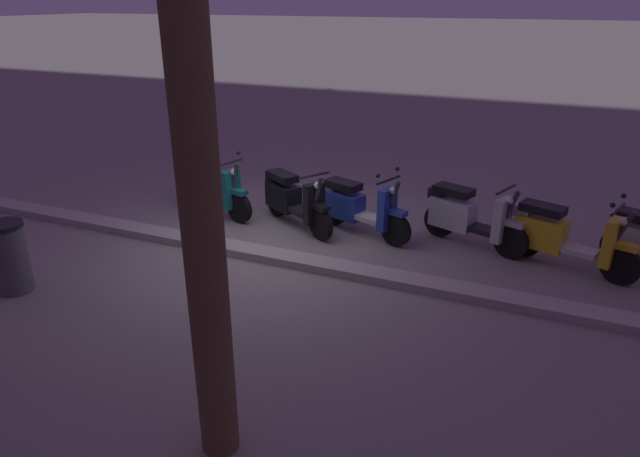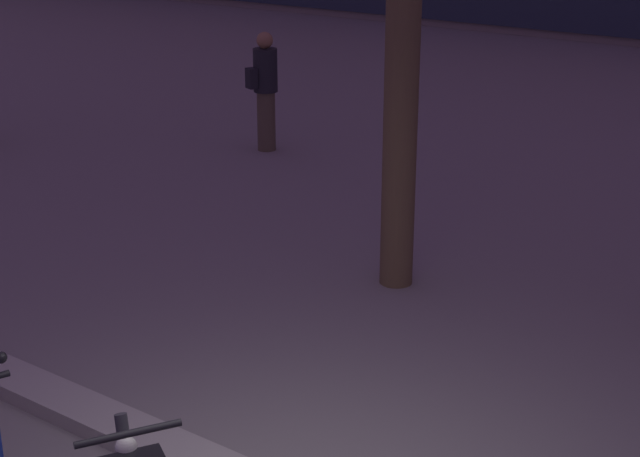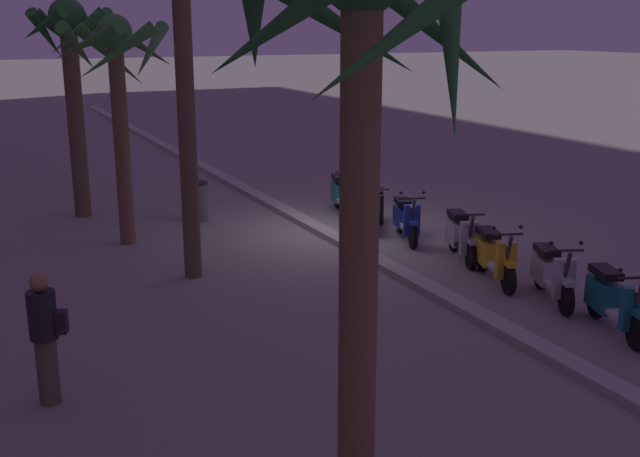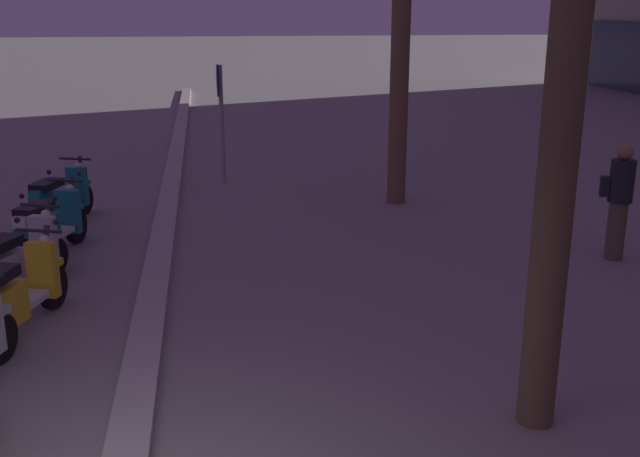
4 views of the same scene
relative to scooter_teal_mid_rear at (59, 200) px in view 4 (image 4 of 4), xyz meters
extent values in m
cylinder|color=black|center=(-0.78, 0.27, -0.19)|extent=(0.52, 0.26, 0.52)
cylinder|color=black|center=(0.48, -0.17, -0.19)|extent=(0.52, 0.26, 0.52)
cube|color=#197075|center=(-0.20, 0.07, -0.13)|extent=(0.66, 0.46, 0.08)
cube|color=#197075|center=(0.28, -0.09, -0.02)|extent=(0.75, 0.52, 0.44)
cube|color=black|center=(0.30, -0.10, 0.33)|extent=(0.66, 0.48, 0.12)
cube|color=#197075|center=(-0.61, 0.21, 0.10)|extent=(0.24, 0.37, 0.66)
cube|color=#197075|center=(-0.78, 0.27, 0.10)|extent=(0.35, 0.25, 0.08)
cylinder|color=#333338|center=(-0.69, 0.23, 0.25)|extent=(0.29, 0.16, 0.69)
cylinder|color=black|center=(-0.61, 0.21, 0.57)|extent=(0.22, 0.54, 0.04)
sphere|color=white|center=(-0.71, 0.24, 0.43)|extent=(0.12, 0.12, 0.12)
cube|color=#197075|center=(0.56, -0.19, 0.23)|extent=(0.29, 0.27, 0.16)
cylinder|color=black|center=(0.93, 0.40, -0.19)|extent=(0.52, 0.27, 0.52)
cylinder|color=black|center=(2.12, -0.02, -0.19)|extent=(0.52, 0.27, 0.52)
cube|color=silver|center=(1.48, 0.20, -0.13)|extent=(0.66, 0.46, 0.08)
cube|color=#197075|center=(1.91, 0.05, -0.01)|extent=(0.75, 0.53, 0.46)
cube|color=black|center=(1.93, 0.04, 0.36)|extent=(0.67, 0.48, 0.12)
cube|color=#197075|center=(1.10, 0.34, 0.10)|extent=(0.25, 0.37, 0.66)
cube|color=#197075|center=(0.93, 0.40, 0.10)|extent=(0.36, 0.26, 0.08)
cylinder|color=#333338|center=(1.02, 0.36, 0.25)|extent=(0.29, 0.16, 0.69)
cylinder|color=black|center=(1.10, 0.34, 0.57)|extent=(0.22, 0.54, 0.04)
sphere|color=white|center=(1.01, 0.37, 0.43)|extent=(0.12, 0.12, 0.12)
cube|color=silver|center=(2.19, -0.05, 0.26)|extent=(0.29, 0.27, 0.16)
sphere|color=black|center=(1.04, 0.10, 0.69)|extent=(0.07, 0.07, 0.07)
sphere|color=black|center=(1.20, 0.56, 0.69)|extent=(0.07, 0.07, 0.07)
cylinder|color=black|center=(2.41, 0.34, -0.19)|extent=(0.52, 0.30, 0.52)
cube|color=silver|center=(2.94, 0.11, -0.13)|extent=(0.66, 0.49, 0.08)
cube|color=silver|center=(3.36, -0.07, -0.04)|extent=(0.75, 0.56, 0.43)
cube|color=silver|center=(2.57, 0.27, 0.10)|extent=(0.26, 0.37, 0.66)
cube|color=silver|center=(2.41, 0.34, 0.10)|extent=(0.36, 0.27, 0.08)
cylinder|color=#333338|center=(2.50, 0.30, 0.25)|extent=(0.29, 0.18, 0.69)
cylinder|color=black|center=(2.57, 0.27, 0.57)|extent=(0.26, 0.53, 0.04)
sphere|color=white|center=(2.48, 0.31, 0.43)|extent=(0.12, 0.12, 0.12)
sphere|color=black|center=(2.49, 0.04, 0.69)|extent=(0.07, 0.07, 0.07)
sphere|color=black|center=(2.68, 0.48, 0.69)|extent=(0.07, 0.07, 0.07)
cylinder|color=black|center=(3.58, 0.54, -0.19)|extent=(0.52, 0.26, 0.52)
cube|color=silver|center=(4.16, 0.34, -0.13)|extent=(0.66, 0.46, 0.08)
cube|color=gold|center=(3.75, 0.48, 0.10)|extent=(0.24, 0.37, 0.66)
cube|color=gold|center=(3.58, 0.54, 0.10)|extent=(0.35, 0.25, 0.08)
cylinder|color=#333338|center=(3.67, 0.51, 0.25)|extent=(0.29, 0.16, 0.69)
cylinder|color=black|center=(3.75, 0.48, 0.57)|extent=(0.22, 0.54, 0.04)
sphere|color=white|center=(3.65, 0.51, 0.43)|extent=(0.12, 0.12, 0.12)
sphere|color=black|center=(3.69, 0.25, 0.69)|extent=(0.07, 0.07, 0.07)
sphere|color=black|center=(3.84, 0.70, 0.69)|extent=(0.07, 0.07, 0.07)
cylinder|color=#939399|center=(-2.88, 2.76, 0.75)|extent=(0.09, 0.09, 2.40)
cube|color=#1947B7|center=(-2.88, 2.70, 1.65)|extent=(0.60, 0.04, 0.60)
cube|color=white|center=(-2.88, 2.69, 1.65)|extent=(0.33, 0.02, 0.33)
cylinder|color=brown|center=(6.89, 5.16, 2.66)|extent=(0.32, 0.32, 6.23)
cylinder|color=brown|center=(-0.77, 5.88, 2.01)|extent=(0.34, 0.34, 4.93)
cylinder|color=brown|center=(2.90, 8.15, -0.03)|extent=(0.26, 0.26, 0.85)
cylinder|color=black|center=(2.90, 8.15, 0.69)|extent=(0.34, 0.34, 0.60)
sphere|color=#9E704C|center=(2.90, 8.15, 1.11)|extent=(0.23, 0.23, 0.23)
cube|color=black|center=(2.82, 7.95, 0.60)|extent=(0.19, 0.17, 0.28)
camera|label=1|loc=(4.62, 8.29, 3.12)|focal=31.63mm
camera|label=2|loc=(11.31, -2.30, 3.30)|focal=54.38mm
camera|label=3|loc=(-6.18, 8.85, 4.03)|focal=42.63mm
camera|label=4|loc=(12.28, 2.42, 3.00)|focal=41.67mm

